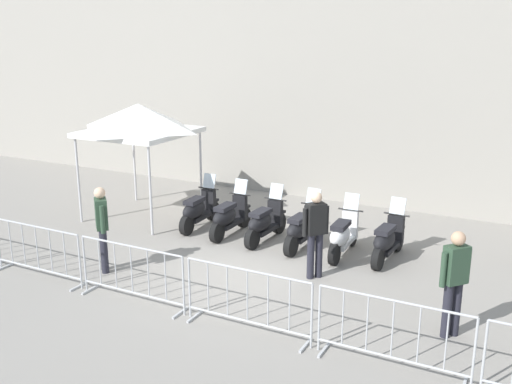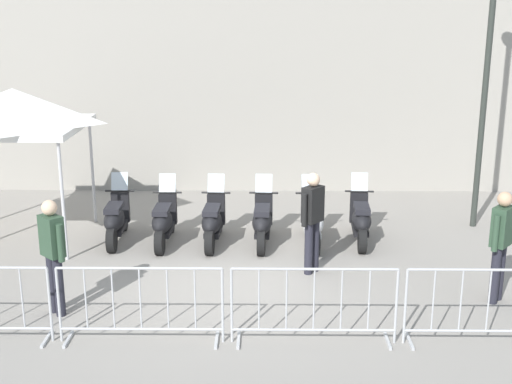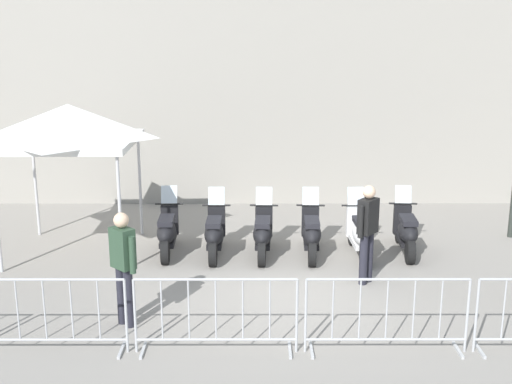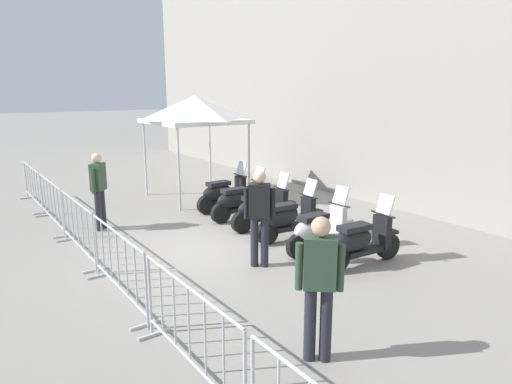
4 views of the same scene
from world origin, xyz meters
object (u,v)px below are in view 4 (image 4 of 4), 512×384
object	(u,v)px
barrier_segment_1	(51,204)
canopy_tent	(195,110)
motorcycle_1	(240,201)
motorcycle_0	(224,194)
barrier_segment_2	(78,228)
motorcycle_3	(289,219)
barrier_segment_4	(189,332)
officer_near_row_end	(260,213)
officer_by_barriers	(319,281)
barrier_segment_3	(118,266)
barrier_segment_0	(33,187)
motorcycle_4	(319,230)
motorcycle_2	(262,209)
officer_mid_plaza	(99,187)
motorcycle_5	(361,242)

from	to	relation	value
barrier_segment_1	canopy_tent	distance (m)	4.60
motorcycle_1	barrier_segment_1	xyz separation A→B (m)	(-2.09, -3.79, 0.07)
motorcycle_0	barrier_segment_2	distance (m)	4.10
motorcycle_0	motorcycle_3	world-z (taller)	same
motorcycle_0	barrier_segment_4	xyz separation A→B (m)	(5.71, -3.99, 0.07)
motorcycle_0	officer_near_row_end	distance (m)	3.92
barrier_segment_1	motorcycle_3	bearing A→B (deg)	43.65
barrier_segment_1	officer_by_barriers	bearing A→B (deg)	9.56
officer_by_barriers	barrier_segment_3	bearing A→B (deg)	-155.57
motorcycle_3	barrier_segment_0	distance (m)	7.27
motorcycle_4	barrier_segment_1	size ratio (longest dim) A/B	0.78
officer_by_barriers	canopy_tent	size ratio (longest dim) A/B	0.59
motorcycle_2	barrier_segment_0	bearing A→B (deg)	-144.77
motorcycle_2	motorcycle_4	distance (m)	1.86
barrier_segment_3	officer_mid_plaza	distance (m)	3.80
motorcycle_3	officer_mid_plaza	world-z (taller)	officer_mid_plaza
motorcycle_3	motorcycle_5	size ratio (longest dim) A/B	1.00
motorcycle_3	motorcycle_0	bearing A→B (deg)	176.87
motorcycle_5	motorcycle_2	bearing A→B (deg)	-177.95
canopy_tent	barrier_segment_4	bearing A→B (deg)	-29.10
motorcycle_3	barrier_segment_2	distance (m)	4.13
motorcycle_0	canopy_tent	distance (m)	2.75
officer_near_row_end	canopy_tent	bearing A→B (deg)	162.64
canopy_tent	motorcycle_3	bearing A→B (deg)	-4.27
motorcycle_2	barrier_segment_4	bearing A→B (deg)	-44.94
motorcycle_2	barrier_segment_1	world-z (taller)	motorcycle_2
barrier_segment_0	barrier_segment_1	size ratio (longest dim) A/B	1.00
motorcycle_4	barrier_segment_0	xyz separation A→B (m)	(-7.17, -3.72, 0.07)
motorcycle_4	canopy_tent	world-z (taller)	canopy_tent
barrier_segment_2	officer_near_row_end	size ratio (longest dim) A/B	1.28
motorcycle_0	barrier_segment_3	xyz separation A→B (m)	(3.41, -3.97, 0.07)
barrier_segment_3	barrier_segment_2	bearing A→B (deg)	179.34
canopy_tent	officer_by_barriers	bearing A→B (deg)	-19.32
motorcycle_3	officer_mid_plaza	bearing A→B (deg)	-135.87
canopy_tent	officer_mid_plaza	bearing A→B (deg)	-64.61
motorcycle_1	barrier_segment_2	world-z (taller)	motorcycle_1
motorcycle_1	officer_near_row_end	size ratio (longest dim) A/B	1.00
barrier_segment_1	barrier_segment_3	bearing A→B (deg)	-0.66
barrier_segment_1	officer_near_row_end	world-z (taller)	officer_near_row_end
officer_by_barriers	canopy_tent	world-z (taller)	canopy_tent
motorcycle_4	officer_mid_plaza	distance (m)	4.95
motorcycle_3	barrier_segment_2	bearing A→B (deg)	-113.54
barrier_segment_1	officer_near_row_end	bearing A→B (deg)	26.91
barrier_segment_1	officer_mid_plaza	distance (m)	1.31
motorcycle_0	barrier_segment_0	xyz separation A→B (m)	(-3.46, -3.89, 0.07)
officer_near_row_end	canopy_tent	xyz separation A→B (m)	(-5.40, 1.69, 1.53)
barrier_segment_2	barrier_segment_1	bearing A→B (deg)	179.34
motorcycle_1	barrier_segment_4	size ratio (longest dim) A/B	0.78
barrier_segment_1	canopy_tent	xyz separation A→B (m)	(-0.64, 4.10, 1.99)
barrier_segment_2	barrier_segment_0	bearing A→B (deg)	179.34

